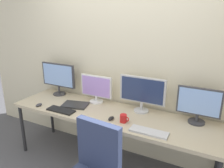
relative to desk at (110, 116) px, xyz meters
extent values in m
cube|color=beige|center=(0.00, 0.42, 0.61)|extent=(4.95, 0.10, 2.60)
cube|color=tan|center=(0.00, 0.00, 0.03)|extent=(2.55, 0.68, 0.04)
cylinder|color=#262628|center=(-1.23, -0.29, -0.34)|extent=(0.04, 0.04, 0.70)
cylinder|color=#262628|center=(-1.23, 0.29, -0.34)|extent=(0.04, 0.04, 0.70)
cylinder|color=#262628|center=(1.23, 0.29, -0.34)|extent=(0.04, 0.04, 0.70)
cube|color=navy|center=(0.24, -0.67, 0.06)|extent=(0.44, 0.11, 0.48)
cylinder|color=#38383D|center=(-0.96, 0.21, 0.06)|extent=(0.18, 0.18, 0.02)
cylinder|color=#38383D|center=(-0.96, 0.21, 0.12)|extent=(0.03, 0.03, 0.11)
cube|color=#38383D|center=(-0.96, 0.21, 0.34)|extent=(0.56, 0.03, 0.34)
cube|color=#8CB2F2|center=(-0.96, 0.20, 0.34)|extent=(0.51, 0.01, 0.30)
cylinder|color=silver|center=(-0.32, 0.21, 0.06)|extent=(0.18, 0.18, 0.02)
cylinder|color=silver|center=(-0.32, 0.21, 0.10)|extent=(0.03, 0.03, 0.06)
cube|color=silver|center=(-0.32, 0.21, 0.27)|extent=(0.45, 0.03, 0.29)
cube|color=#B28CE5|center=(-0.32, 0.20, 0.27)|extent=(0.42, 0.01, 0.26)
cylinder|color=silver|center=(0.32, 0.21, 0.06)|extent=(0.18, 0.18, 0.02)
cylinder|color=silver|center=(0.32, 0.21, 0.12)|extent=(0.03, 0.03, 0.10)
cube|color=silver|center=(0.32, 0.21, 0.32)|extent=(0.56, 0.03, 0.32)
cube|color=navy|center=(0.32, 0.20, 0.32)|extent=(0.52, 0.01, 0.29)
cylinder|color=#38383D|center=(0.96, 0.21, 0.06)|extent=(0.18, 0.18, 0.02)
cylinder|color=#38383D|center=(0.96, 0.21, 0.10)|extent=(0.03, 0.03, 0.07)
cube|color=#38383D|center=(0.96, 0.21, 0.29)|extent=(0.46, 0.03, 0.31)
cube|color=#8CB2F2|center=(0.96, 0.20, 0.29)|extent=(0.42, 0.01, 0.28)
cube|color=black|center=(-0.56, -0.23, 0.06)|extent=(0.36, 0.13, 0.02)
cube|color=silver|center=(0.56, -0.23, 0.06)|extent=(0.39, 0.13, 0.02)
ellipsoid|color=black|center=(0.09, -0.15, 0.06)|extent=(0.06, 0.10, 0.03)
ellipsoid|color=#38383D|center=(-0.91, -0.24, 0.06)|extent=(0.06, 0.10, 0.03)
cube|color=#2D2D2D|center=(-0.50, -0.02, 0.06)|extent=(0.36, 0.29, 0.02)
cylinder|color=red|center=(0.24, -0.14, 0.09)|extent=(0.08, 0.08, 0.09)
torus|color=red|center=(0.28, -0.14, 0.09)|extent=(0.06, 0.01, 0.06)
camera|label=1|loc=(1.12, -2.11, 1.19)|focal=34.98mm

